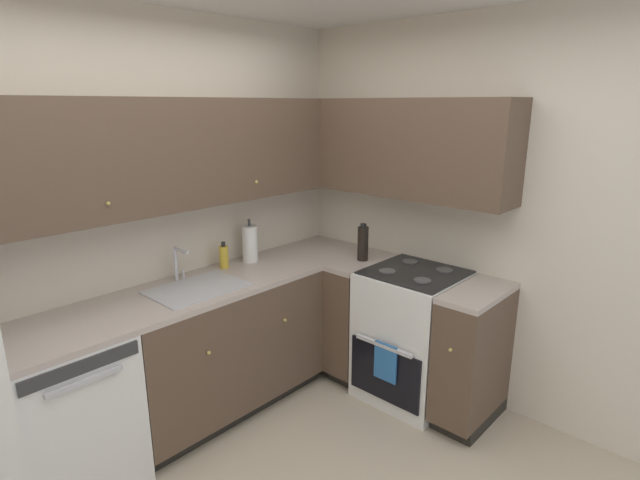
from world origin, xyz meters
TOP-DOWN VIEW (x-y plane):
  - wall_back at (0.00, 1.52)m, footprint 3.51×0.05m
  - wall_right at (1.73, 0.00)m, footprint 0.05×3.08m
  - dishwasher at (-0.58, 1.19)m, footprint 0.60×0.63m
  - lower_cabinets_back at (0.42, 1.20)m, footprint 1.37×0.62m
  - countertop_back at (0.41, 1.19)m, footprint 2.58×0.60m
  - lower_cabinets_right at (1.41, 0.29)m, footprint 0.62×1.16m
  - countertop_right at (1.40, 0.29)m, footprint 0.60×1.16m
  - oven_range at (1.42, 0.33)m, footprint 0.68×0.62m
  - upper_cabinets_back at (0.25, 1.33)m, footprint 2.26×0.34m
  - upper_cabinets_right at (1.54, 0.64)m, footprint 0.32×1.71m
  - sink at (0.25, 1.16)m, footprint 0.57×0.40m
  - faucet at (0.25, 1.37)m, footprint 0.07×0.16m
  - soap_bottle at (0.61, 1.37)m, footprint 0.06×0.06m
  - paper_towel_roll at (0.83, 1.35)m, footprint 0.11×0.11m
  - oil_bottle at (1.40, 0.77)m, footprint 0.08×0.08m

SIDE VIEW (x-z plane):
  - dishwasher at x=-0.58m, z-range 0.00..0.88m
  - lower_cabinets_back at x=0.42m, z-range 0.00..0.89m
  - lower_cabinets_right at x=1.41m, z-range 0.00..0.89m
  - oven_range at x=1.42m, z-range -0.07..1.00m
  - sink at x=0.25m, z-range 0.83..0.93m
  - countertop_right at x=1.40m, z-range 0.88..0.92m
  - countertop_back at x=0.41m, z-range 0.88..0.92m
  - soap_bottle at x=0.61m, z-range 0.91..1.09m
  - oil_bottle at x=1.40m, z-range 0.91..1.18m
  - paper_towel_roll at x=0.83m, z-range 0.89..1.21m
  - faucet at x=0.25m, z-range 0.94..1.17m
  - wall_back at x=0.00m, z-range 0.00..2.58m
  - wall_right at x=1.73m, z-range 0.00..2.58m
  - upper_cabinets_back at x=0.25m, z-range 1.41..2.06m
  - upper_cabinets_right at x=1.54m, z-range 1.41..2.06m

